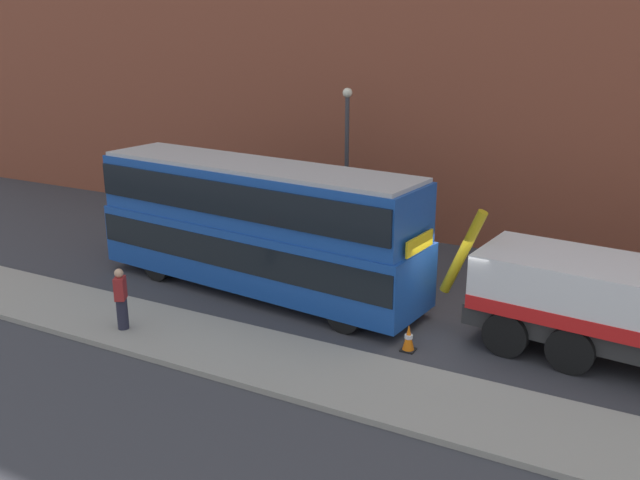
{
  "coord_description": "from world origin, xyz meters",
  "views": [
    {
      "loc": [
        5.26,
        -17.31,
        8.04
      ],
      "look_at": [
        -3.95,
        -0.25,
        2.0
      ],
      "focal_mm": 39.06,
      "sensor_mm": 36.0,
      "label": 1
    }
  ],
  "objects_px": {
    "double_decker_bus": "(256,223)",
    "street_lamp": "(347,152)",
    "pedestrian_onlooker": "(121,300)",
    "traffic_cone_near_bus": "(409,338)"
  },
  "relations": [
    {
      "from": "double_decker_bus",
      "to": "street_lamp",
      "type": "height_order",
      "value": "street_lamp"
    },
    {
      "from": "double_decker_bus",
      "to": "street_lamp",
      "type": "relative_size",
      "value": 1.92
    },
    {
      "from": "double_decker_bus",
      "to": "pedestrian_onlooker",
      "type": "distance_m",
      "value": 4.79
    },
    {
      "from": "double_decker_bus",
      "to": "traffic_cone_near_bus",
      "type": "xyz_separation_m",
      "value": [
        5.72,
        -1.7,
        -1.89
      ]
    },
    {
      "from": "street_lamp",
      "to": "pedestrian_onlooker",
      "type": "bearing_deg",
      "value": -98.84
    },
    {
      "from": "traffic_cone_near_bus",
      "to": "double_decker_bus",
      "type": "bearing_deg",
      "value": 163.47
    },
    {
      "from": "pedestrian_onlooker",
      "to": "street_lamp",
      "type": "bearing_deg",
      "value": 51.26
    },
    {
      "from": "double_decker_bus",
      "to": "pedestrian_onlooker",
      "type": "relative_size",
      "value": 6.55
    },
    {
      "from": "pedestrian_onlooker",
      "to": "traffic_cone_near_bus",
      "type": "height_order",
      "value": "pedestrian_onlooker"
    },
    {
      "from": "traffic_cone_near_bus",
      "to": "street_lamp",
      "type": "xyz_separation_m",
      "value": [
        -5.57,
        7.64,
        3.13
      ]
    }
  ]
}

